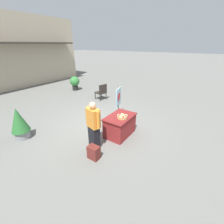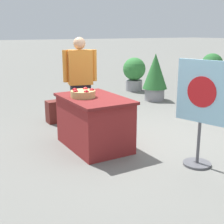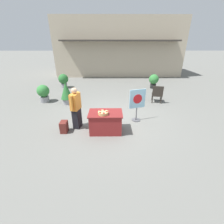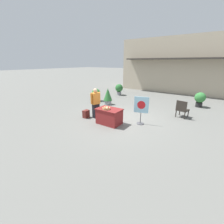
{
  "view_description": "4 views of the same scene",
  "coord_description": "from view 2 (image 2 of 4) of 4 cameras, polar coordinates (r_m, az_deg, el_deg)",
  "views": [
    {
      "loc": [
        -4.4,
        -3.43,
        3.13
      ],
      "look_at": [
        -0.32,
        -0.68,
        0.88
      ],
      "focal_mm": 24.0,
      "sensor_mm": 36.0,
      "label": 1
    },
    {
      "loc": [
        3.72,
        -2.99,
        1.7
      ],
      "look_at": [
        -0.15,
        -0.73,
        0.53
      ],
      "focal_mm": 50.0,
      "sensor_mm": 36.0,
      "label": 2
    },
    {
      "loc": [
        -0.05,
        -5.8,
        3.04
      ],
      "look_at": [
        -0.01,
        -0.54,
        0.58
      ],
      "focal_mm": 24.0,
      "sensor_mm": 36.0,
      "label": 3
    },
    {
      "loc": [
        3.8,
        -6.53,
        2.91
      ],
      "look_at": [
        -0.31,
        -0.65,
        0.5
      ],
      "focal_mm": 24.0,
      "sensor_mm": 36.0,
      "label": 4
    }
  ],
  "objects": [
    {
      "name": "potted_plant_near_left",
      "position": [
        7.87,
        7.89,
        6.65
      ],
      "size": [
        0.62,
        0.62,
        1.17
      ],
      "color": "gray",
      "rests_on": "ground_plane"
    },
    {
      "name": "apple_basket",
      "position": [
        4.54,
        -5.32,
        3.4
      ],
      "size": [
        0.36,
        0.36,
        0.13
      ],
      "color": "tan",
      "rests_on": "display_table"
    },
    {
      "name": "potted_plant_far_left",
      "position": [
        10.8,
        17.81,
        7.99
      ],
      "size": [
        0.7,
        0.7,
        1.0
      ],
      "color": "gray",
      "rests_on": "ground_plane"
    },
    {
      "name": "display_table",
      "position": [
        4.64,
        -3.27,
        -1.87
      ],
      "size": [
        1.21,
        0.79,
        0.76
      ],
      "color": "maroon",
      "rests_on": "ground_plane"
    },
    {
      "name": "potted_plant_near_right",
      "position": [
        9.13,
        4.08,
        7.27
      ],
      "size": [
        0.65,
        0.65,
        0.96
      ],
      "color": "gray",
      "rests_on": "ground_plane"
    },
    {
      "name": "ground_plane",
      "position": [
        5.07,
        8.0,
        -5.12
      ],
      "size": [
        120.0,
        120.0,
        0.0
      ],
      "primitive_type": "plane",
      "color": "slate"
    },
    {
      "name": "backpack",
      "position": [
        6.03,
        -10.25,
        0.09
      ],
      "size": [
        0.24,
        0.34,
        0.42
      ],
      "color": "maroon",
      "rests_on": "ground_plane"
    },
    {
      "name": "poster_board",
      "position": [
        4.04,
        15.97,
        0.82
      ],
      "size": [
        0.67,
        0.36,
        1.36
      ],
      "rotation": [
        0.0,
        0.0,
        -1.28
      ],
      "color": "#4C4C51",
      "rests_on": "ground_plane"
    },
    {
      "name": "person_visitor",
      "position": [
        5.64,
        -5.81,
        5.48
      ],
      "size": [
        0.36,
        0.59,
        1.6
      ],
      "rotation": [
        0.0,
        0.0,
        -0.26
      ],
      "color": "black",
      "rests_on": "ground_plane"
    }
  ]
}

